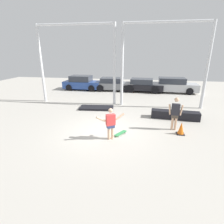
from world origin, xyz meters
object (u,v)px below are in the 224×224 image
Objects in this scene: skateboard at (121,133)px; skateboarder at (111,123)px; parked_car_blue at (82,83)px; manual_pad at (97,108)px; parked_car_silver at (173,85)px; parked_car_grey at (113,84)px; bystander at (175,112)px; traffic_cone at (181,128)px; grind_box at (175,115)px; parked_car_black at (143,85)px.

skateboarder is at bearing 174.23° from skateboard.
manual_pad is at bearing -62.47° from parked_car_blue.
parked_car_grey is at bearing -177.25° from parked_car_silver.
bystander is at bearing -66.03° from parked_car_grey.
skateboard is 1.25× the size of traffic_cone.
parked_car_blue reaches higher than traffic_cone.
grind_box is (3.39, 3.21, -0.58)m from skateboarder.
parked_car_black is (3.24, 6.43, 0.56)m from manual_pad.
skateboarder is 0.32× the size of parked_car_silver.
skateboarder is 0.54× the size of grind_box.
skateboarder reaches higher than parked_car_black.
bystander is at bearing -47.81° from parked_car_blue.
grind_box is 1.18× the size of manual_pad.
bystander is (1.57, -9.22, 0.32)m from parked_car_black.
manual_pad is 0.58× the size of parked_car_black.
bystander is at bearing -38.09° from skateboard.
skateboard is 4.38m from manual_pad.
manual_pad is 1.37× the size of bystander.
skateboarder reaches higher than traffic_cone.
parked_car_grey is 6.88× the size of traffic_cone.
grind_box is at bearing 13.12° from skateboarder.
parked_car_black is at bearing -2.58° from parked_car_grey.
parked_car_blue is 12.13m from bystander.
parked_car_blue reaches higher than parked_car_silver.
parked_car_blue is 3.36m from parked_car_grey.
skateboard is 2.97m from bystander.
parked_car_blue is 12.69m from traffic_cone.
parked_car_grey is 2.48× the size of bystander.
manual_pad is at bearing -94.40° from parked_car_grey.
parked_car_blue is (-4.92, 10.69, -0.11)m from skateboarder.
manual_pad is 3.79× the size of traffic_cone.
parked_car_black is at bearing 51.88° from skateboarder.
bystander is (4.61, -9.23, 0.31)m from parked_car_grey.
skateboard is 0.33× the size of manual_pad.
parked_car_black is at bearing 100.70° from traffic_cone.
grind_box is at bearing -12.40° from manual_pad.
parked_car_silver is (1.03, 7.59, 0.46)m from grind_box.
parked_car_black is 9.36m from bystander.
parked_car_black is 6.51× the size of traffic_cone.
parked_car_grey reaches higher than parked_car_black.
bystander reaches higher than parked_car_silver.
bystander reaches higher than parked_car_blue.
manual_pad is at bearing -112.57° from parked_car_black.
parked_car_grey is 5.98m from parked_car_silver.
parked_car_silver reaches higher than traffic_cone.
traffic_cone is at bearing -93.96° from parked_car_silver.
parked_car_grey is 0.92× the size of parked_car_silver.
parked_car_blue is at bearing -44.14° from bystander.
skateboarder is 0.38× the size of parked_car_blue.
skateboard is at bearing -108.85° from parked_car_silver.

